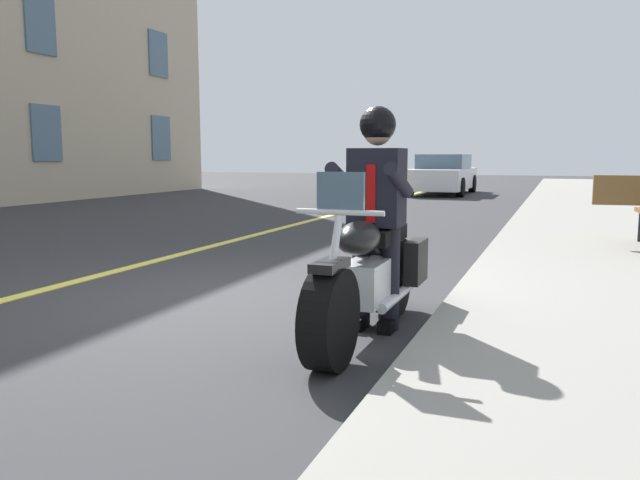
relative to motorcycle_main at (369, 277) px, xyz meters
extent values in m
plane|color=#333335|center=(-0.66, -1.55, -0.45)|extent=(80.00, 80.00, 0.00)
cube|color=#E5DB4C|center=(-0.66, -3.55, -0.45)|extent=(60.00, 0.16, 0.01)
cylinder|color=black|center=(0.85, -0.01, -0.12)|extent=(0.66, 0.20, 0.66)
cylinder|color=black|center=(-0.70, 0.00, -0.12)|extent=(0.66, 0.20, 0.66)
cube|color=silver|center=(0.05, 0.00, -0.03)|extent=(0.56, 0.28, 0.32)
ellipsoid|color=black|center=(0.25, 0.00, 0.33)|extent=(0.56, 0.28, 0.24)
cube|color=black|center=(-0.30, 0.00, 0.29)|extent=(0.70, 0.28, 0.12)
cube|color=black|center=(-0.65, 0.22, 0.03)|extent=(0.40, 0.12, 0.36)
cube|color=black|center=(-0.66, -0.22, 0.03)|extent=(0.40, 0.12, 0.36)
cylinder|color=silver|center=(0.83, -0.01, 0.15)|extent=(0.35, 0.05, 0.76)
cylinder|color=silver|center=(0.67, 0.00, 0.55)|extent=(0.04, 0.60, 0.04)
cube|color=black|center=(0.85, -0.01, 0.23)|extent=(0.36, 0.16, 0.06)
cylinder|color=silver|center=(-0.25, 0.16, -0.19)|extent=(0.90, 0.08, 0.08)
cube|color=slate|center=(0.65, 0.00, 0.67)|extent=(0.04, 0.32, 0.28)
cylinder|color=black|center=(-0.20, 0.12, -0.03)|extent=(0.14, 0.14, 0.84)
cube|color=black|center=(-0.14, 0.12, -0.40)|extent=(0.26, 0.11, 0.10)
cylinder|color=black|center=(-0.20, -0.12, -0.03)|extent=(0.14, 0.14, 0.84)
cube|color=black|center=(-0.14, -0.12, -0.40)|extent=(0.26, 0.11, 0.10)
cube|color=black|center=(-0.20, 0.00, 0.67)|extent=(0.32, 0.40, 0.60)
cube|color=red|center=(-0.04, 0.00, 0.63)|extent=(0.02, 0.07, 0.44)
cylinder|color=black|center=(-0.02, 0.22, 0.73)|extent=(0.55, 0.10, 0.28)
cylinder|color=black|center=(-0.03, -0.22, 0.73)|extent=(0.55, 0.10, 0.28)
sphere|color=tan|center=(-0.20, 0.00, 1.10)|extent=(0.22, 0.22, 0.22)
sphere|color=black|center=(-0.20, 0.00, 1.15)|extent=(0.28, 0.28, 0.28)
cube|color=white|center=(-17.87, -2.60, 0.10)|extent=(4.60, 1.80, 0.70)
cube|color=slate|center=(-18.07, -2.60, 0.65)|extent=(2.40, 1.60, 0.60)
cylinder|color=black|center=(-16.42, -1.75, -0.13)|extent=(0.64, 0.22, 0.64)
cylinder|color=black|center=(-16.42, -3.45, -0.13)|extent=(0.64, 0.22, 0.64)
cylinder|color=black|center=(-19.32, -1.75, -0.13)|extent=(0.64, 0.22, 0.64)
cylinder|color=black|center=(-19.32, -3.45, -0.13)|extent=(0.64, 0.22, 0.64)
cube|color=slate|center=(-15.19, -12.52, 1.55)|extent=(1.10, 0.06, 1.60)
cube|color=slate|center=(-9.66, -12.52, 1.55)|extent=(1.10, 0.06, 1.60)
cube|color=slate|center=(-15.19, -12.52, 4.55)|extent=(1.10, 0.06, 1.60)
cube|color=slate|center=(-9.66, -12.52, 4.55)|extent=(1.10, 0.06, 1.60)
camera|label=1|loc=(4.49, 1.33, 0.91)|focal=35.14mm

